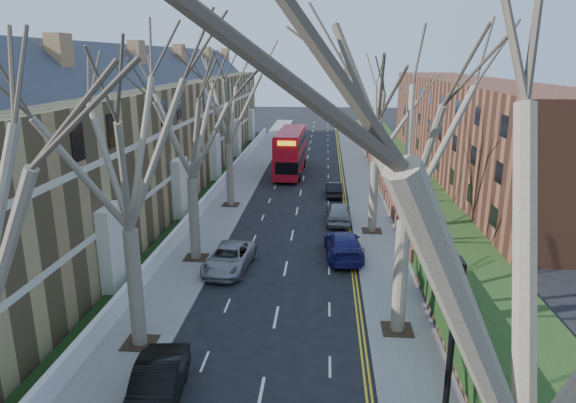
# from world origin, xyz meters

# --- Properties ---
(pavement_left) EXTENTS (3.00, 102.00, 0.12)m
(pavement_left) POSITION_xyz_m (-6.00, 39.00, 0.06)
(pavement_left) COLOR slate
(pavement_left) RESTS_ON ground
(pavement_right) EXTENTS (3.00, 102.00, 0.12)m
(pavement_right) POSITION_xyz_m (6.00, 39.00, 0.06)
(pavement_right) COLOR slate
(pavement_right) RESTS_ON ground
(terrace_left) EXTENTS (9.70, 78.00, 13.60)m
(terrace_left) POSITION_xyz_m (-13.65, 31.00, 5.53)
(terrace_left) COLOR #94794B
(terrace_left) RESTS_ON ground
(flats_right) EXTENTS (13.97, 54.00, 10.00)m
(flats_right) POSITION_xyz_m (17.46, 43.00, 4.98)
(flats_right) COLOR brown
(flats_right) RESTS_ON ground
(wall_hedge_right) EXTENTS (0.70, 24.00, 1.80)m
(wall_hedge_right) POSITION_xyz_m (7.70, 2.00, 1.12)
(wall_hedge_right) COLOR #4E2E21
(wall_hedge_right) RESTS_ON ground
(front_wall_left) EXTENTS (0.30, 78.00, 1.00)m
(front_wall_left) POSITION_xyz_m (-7.65, 31.00, 0.62)
(front_wall_left) COLOR white
(front_wall_left) RESTS_ON ground
(grass_verge_right) EXTENTS (6.00, 102.00, 0.06)m
(grass_verge_right) POSITION_xyz_m (10.50, 39.00, 0.15)
(grass_verge_right) COLOR #203513
(grass_verge_right) RESTS_ON ground
(tree_left_mid) EXTENTS (10.50, 10.50, 14.71)m
(tree_left_mid) POSITION_xyz_m (-5.70, 6.00, 9.56)
(tree_left_mid) COLOR #695D4B
(tree_left_mid) RESTS_ON ground
(tree_left_far) EXTENTS (10.15, 10.15, 14.22)m
(tree_left_far) POSITION_xyz_m (-5.70, 16.00, 9.24)
(tree_left_far) COLOR #695D4B
(tree_left_far) RESTS_ON ground
(tree_left_dist) EXTENTS (10.50, 10.50, 14.71)m
(tree_left_dist) POSITION_xyz_m (-5.70, 28.00, 9.56)
(tree_left_dist) COLOR #695D4B
(tree_left_dist) RESTS_ON ground
(tree_right_near) EXTENTS (10.85, 10.85, 15.20)m
(tree_right_near) POSITION_xyz_m (5.70, -6.00, 9.86)
(tree_right_near) COLOR #695D4B
(tree_right_near) RESTS_ON ground
(tree_right_mid) EXTENTS (10.50, 10.50, 14.71)m
(tree_right_mid) POSITION_xyz_m (5.70, 8.00, 9.56)
(tree_right_mid) COLOR #695D4B
(tree_right_mid) RESTS_ON ground
(tree_right_far) EXTENTS (10.15, 10.15, 14.22)m
(tree_right_far) POSITION_xyz_m (5.70, 22.00, 9.24)
(tree_right_far) COLOR #695D4B
(tree_right_far) RESTS_ON ground
(double_decker_bus) EXTENTS (3.10, 11.18, 4.64)m
(double_decker_bus) POSITION_xyz_m (-1.50, 40.97, 2.28)
(double_decker_bus) COLOR #A90C1A
(double_decker_bus) RESTS_ON ground
(car_left_mid) EXTENTS (2.06, 4.83, 1.55)m
(car_left_mid) POSITION_xyz_m (-3.67, 2.22, 0.78)
(car_left_mid) COLOR black
(car_left_mid) RESTS_ON ground
(car_left_far) EXTENTS (2.87, 5.31, 1.42)m
(car_left_far) POSITION_xyz_m (-3.34, 14.63, 0.71)
(car_left_far) COLOR gray
(car_left_far) RESTS_ON ground
(car_right_near) EXTENTS (2.61, 5.63, 1.59)m
(car_right_near) POSITION_xyz_m (3.49, 17.19, 0.80)
(car_right_near) COLOR navy
(car_right_near) RESTS_ON ground
(car_right_mid) EXTENTS (1.90, 4.62, 1.57)m
(car_right_mid) POSITION_xyz_m (3.31, 24.23, 0.78)
(car_right_mid) COLOR gray
(car_right_mid) RESTS_ON ground
(car_right_far) EXTENTS (1.59, 4.06, 1.32)m
(car_right_far) POSITION_xyz_m (3.06, 31.99, 0.66)
(car_right_far) COLOR black
(car_right_far) RESTS_ON ground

